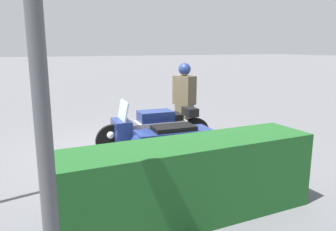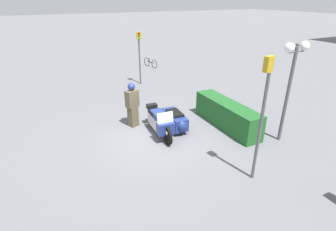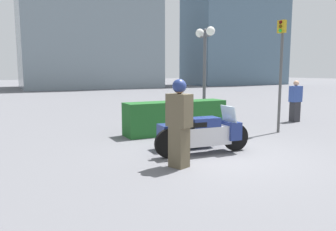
% 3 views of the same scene
% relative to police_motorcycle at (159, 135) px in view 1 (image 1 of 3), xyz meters
% --- Properties ---
extents(ground_plane, '(160.00, 160.00, 0.00)m').
position_rel_police_motorcycle_xyz_m(ground_plane, '(0.20, -0.61, -0.48)').
color(ground_plane, slate).
extents(police_motorcycle, '(2.55, 1.46, 1.17)m').
position_rel_police_motorcycle_xyz_m(police_motorcycle, '(0.00, 0.00, 0.00)').
color(police_motorcycle, black).
rests_on(police_motorcycle, ground).
extents(officer_rider, '(0.47, 0.58, 1.87)m').
position_rel_police_motorcycle_xyz_m(officer_rider, '(-1.13, -1.05, 0.51)').
color(officer_rider, brown).
rests_on(officer_rider, ground).
extents(hedge_bush_curbside, '(3.45, 0.80, 1.05)m').
position_rel_police_motorcycle_xyz_m(hedge_bush_curbside, '(0.63, 2.41, 0.05)').
color(hedge_bush_curbside, '#1E5623').
rests_on(hedge_bush_curbside, ground).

